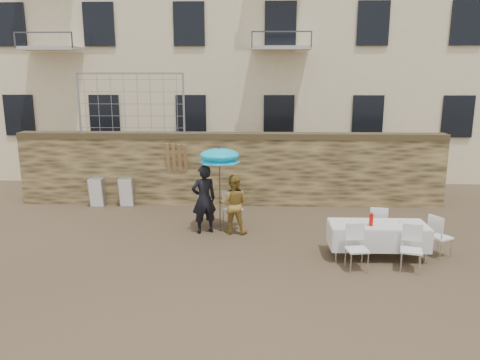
{
  "coord_description": "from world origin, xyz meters",
  "views": [
    {
      "loc": [
        0.82,
        -9.15,
        3.96
      ],
      "look_at": [
        0.4,
        2.2,
        1.4
      ],
      "focal_mm": 35.0,
      "sensor_mm": 36.0,
      "label": 1
    }
  ],
  "objects_px": {
    "umbrella": "(220,158)",
    "table_chair_front_left": "(357,248)",
    "table_chair_back": "(378,225)",
    "table_chair_side": "(440,236)",
    "man_suit": "(204,199)",
    "couple_chair_right": "(233,209)",
    "couple_chair_left": "(206,208)",
    "chair_stack_right": "(128,191)",
    "banquet_table": "(378,226)",
    "soda_bottle": "(371,220)",
    "chair_stack_left": "(99,191)",
    "table_chair_front_right": "(411,249)",
    "woman_dress": "(233,204)"
  },
  "relations": [
    {
      "from": "umbrella",
      "to": "table_chair_back",
      "type": "height_order",
      "value": "umbrella"
    },
    {
      "from": "man_suit",
      "to": "table_chair_side",
      "type": "distance_m",
      "value": 5.61
    },
    {
      "from": "man_suit",
      "to": "couple_chair_right",
      "type": "bearing_deg",
      "value": -165.77
    },
    {
      "from": "soda_bottle",
      "to": "table_chair_side",
      "type": "distance_m",
      "value": 1.67
    },
    {
      "from": "table_chair_front_right",
      "to": "table_chair_back",
      "type": "height_order",
      "value": "same"
    },
    {
      "from": "man_suit",
      "to": "chair_stack_left",
      "type": "relative_size",
      "value": 1.91
    },
    {
      "from": "umbrella",
      "to": "couple_chair_left",
      "type": "bearing_deg",
      "value": 131.63
    },
    {
      "from": "couple_chair_right",
      "to": "table_chair_front_right",
      "type": "height_order",
      "value": "same"
    },
    {
      "from": "woman_dress",
      "to": "banquet_table",
      "type": "height_order",
      "value": "woman_dress"
    },
    {
      "from": "chair_stack_left",
      "to": "table_chair_back",
      "type": "bearing_deg",
      "value": -22.4
    },
    {
      "from": "woman_dress",
      "to": "soda_bottle",
      "type": "height_order",
      "value": "woman_dress"
    },
    {
      "from": "table_chair_side",
      "to": "umbrella",
      "type": "bearing_deg",
      "value": 43.96
    },
    {
      "from": "table_chair_back",
      "to": "chair_stack_left",
      "type": "height_order",
      "value": "table_chair_back"
    },
    {
      "from": "couple_chair_left",
      "to": "table_chair_side",
      "type": "bearing_deg",
      "value": 161.03
    },
    {
      "from": "couple_chair_right",
      "to": "chair_stack_right",
      "type": "height_order",
      "value": "couple_chair_right"
    },
    {
      "from": "banquet_table",
      "to": "table_chair_front_right",
      "type": "distance_m",
      "value": 0.94
    },
    {
      "from": "table_chair_back",
      "to": "table_chair_front_right",
      "type": "bearing_deg",
      "value": 110.79
    },
    {
      "from": "couple_chair_left",
      "to": "soda_bottle",
      "type": "relative_size",
      "value": 3.69
    },
    {
      "from": "table_chair_front_left",
      "to": "table_chair_side",
      "type": "height_order",
      "value": "same"
    },
    {
      "from": "table_chair_front_right",
      "to": "man_suit",
      "type": "bearing_deg",
      "value": 169.07
    },
    {
      "from": "couple_chair_right",
      "to": "table_chair_back",
      "type": "bearing_deg",
      "value": -160.1
    },
    {
      "from": "banquet_table",
      "to": "table_chair_front_right",
      "type": "relative_size",
      "value": 2.19
    },
    {
      "from": "soda_bottle",
      "to": "table_chair_side",
      "type": "xyz_separation_m",
      "value": [
        1.6,
        0.25,
        -0.43
      ]
    },
    {
      "from": "couple_chair_left",
      "to": "table_chair_back",
      "type": "height_order",
      "value": "same"
    },
    {
      "from": "woman_dress",
      "to": "couple_chair_right",
      "type": "xyz_separation_m",
      "value": [
        -0.05,
        0.55,
        -0.28
      ]
    },
    {
      "from": "umbrella",
      "to": "soda_bottle",
      "type": "xyz_separation_m",
      "value": [
        3.41,
        -1.78,
        -1.03
      ]
    },
    {
      "from": "table_chair_back",
      "to": "table_chair_side",
      "type": "height_order",
      "value": "same"
    },
    {
      "from": "banquet_table",
      "to": "soda_bottle",
      "type": "xyz_separation_m",
      "value": [
        -0.2,
        -0.15,
        0.17
      ]
    },
    {
      "from": "table_chair_side",
      "to": "chair_stack_right",
      "type": "xyz_separation_m",
      "value": [
        -8.05,
        3.9,
        -0.02
      ]
    },
    {
      "from": "banquet_table",
      "to": "table_chair_back",
      "type": "height_order",
      "value": "table_chair_back"
    },
    {
      "from": "table_chair_back",
      "to": "table_chair_side",
      "type": "distance_m",
      "value": 1.39
    },
    {
      "from": "banquet_table",
      "to": "soda_bottle",
      "type": "relative_size",
      "value": 8.08
    },
    {
      "from": "couple_chair_left",
      "to": "table_chair_front_left",
      "type": "bearing_deg",
      "value": 141.44
    },
    {
      "from": "umbrella",
      "to": "table_chair_front_left",
      "type": "distance_m",
      "value": 4.1
    },
    {
      "from": "man_suit",
      "to": "chair_stack_right",
      "type": "bearing_deg",
      "value": -66.95
    },
    {
      "from": "table_chair_front_left",
      "to": "table_chair_front_right",
      "type": "height_order",
      "value": "same"
    },
    {
      "from": "man_suit",
      "to": "soda_bottle",
      "type": "distance_m",
      "value": 4.16
    },
    {
      "from": "banquet_table",
      "to": "soda_bottle",
      "type": "bearing_deg",
      "value": -143.13
    },
    {
      "from": "banquet_table",
      "to": "chair_stack_right",
      "type": "bearing_deg",
      "value": 149.01
    },
    {
      "from": "woman_dress",
      "to": "table_chair_front_left",
      "type": "height_order",
      "value": "woman_dress"
    },
    {
      "from": "umbrella",
      "to": "table_chair_front_right",
      "type": "height_order",
      "value": "umbrella"
    },
    {
      "from": "table_chair_side",
      "to": "table_chair_front_left",
      "type": "bearing_deg",
      "value": 83.94
    },
    {
      "from": "couple_chair_left",
      "to": "banquet_table",
      "type": "xyz_separation_m",
      "value": [
        4.01,
        -2.08,
        0.25
      ]
    },
    {
      "from": "table_chair_front_left",
      "to": "table_chair_side",
      "type": "bearing_deg",
      "value": 14.74
    },
    {
      "from": "umbrella",
      "to": "couple_chair_right",
      "type": "relative_size",
      "value": 2.13
    },
    {
      "from": "couple_chair_left",
      "to": "chair_stack_right",
      "type": "bearing_deg",
      "value": -34.84
    },
    {
      "from": "couple_chair_right",
      "to": "umbrella",
      "type": "bearing_deg",
      "value": 96.21
    },
    {
      "from": "man_suit",
      "to": "chair_stack_left",
      "type": "distance_m",
      "value": 4.34
    },
    {
      "from": "woman_dress",
      "to": "chair_stack_right",
      "type": "xyz_separation_m",
      "value": [
        -3.39,
        2.47,
        -0.3
      ]
    },
    {
      "from": "umbrella",
      "to": "couple_chair_right",
      "type": "bearing_deg",
      "value": 56.31
    }
  ]
}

